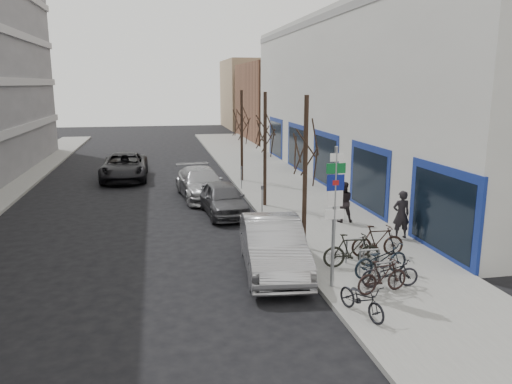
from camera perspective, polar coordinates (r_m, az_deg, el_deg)
name	(u,v)px	position (r m, az deg, el deg)	size (l,w,h in m)	color
ground	(250,298)	(14.27, -0.69, -11.98)	(120.00, 120.00, 0.00)	black
sidewalk_east	(303,205)	(24.50, 5.35, -1.45)	(5.00, 70.00, 0.15)	slate
commercial_building	(467,98)	(34.72, 23.00, 9.89)	(20.00, 32.00, 10.00)	#B7B7B2
brick_building_far	(300,101)	(55.02, 5.02, 10.28)	(12.00, 14.00, 8.00)	brown
tan_building_far	(273,94)	(69.64, 1.92, 11.14)	(13.00, 12.00, 9.00)	#937A5B
highway_sign_pole	(334,209)	(14.07, 8.96, -1.89)	(0.55, 0.10, 4.20)	gray
bike_rack	(369,259)	(15.64, 12.82, -7.48)	(0.66, 2.26, 0.83)	gray
tree_near	(306,137)	(17.13, 5.72, 6.31)	(1.80, 1.80, 5.50)	black
tree_mid	(265,122)	(23.40, 1.04, 7.95)	(1.80, 1.80, 5.50)	black
tree_far	(242,114)	(29.77, -1.66, 8.87)	(1.80, 1.80, 5.50)	black
meter_front	(295,232)	(17.16, 4.54, -4.52)	(0.10, 0.08, 1.27)	gray
meter_mid	(262,197)	(22.33, 0.71, -0.53)	(0.10, 0.08, 1.27)	gray
meter_back	(242,175)	(27.62, -1.67, 1.95)	(0.10, 0.08, 1.27)	gray
bike_near_left	(362,297)	(13.02, 12.02, -11.60)	(0.50, 1.65, 1.01)	black
bike_near_right	(382,276)	(14.45, 14.25, -9.29)	(0.49, 1.64, 0.99)	black
bike_mid_curb	(381,257)	(15.65, 14.10, -7.19)	(0.59, 1.96, 1.19)	black
bike_mid_inner	(352,250)	(16.15, 10.88, -6.54)	(0.55, 1.86, 1.13)	black
bike_far_curb	(390,270)	(14.91, 15.09, -8.61)	(0.50, 1.67, 1.02)	black
bike_far_inner	(378,241)	(17.31, 13.74, -5.41)	(0.55, 1.84, 1.12)	black
parked_car_front	(273,246)	(15.89, 1.95, -6.14)	(1.79, 5.14, 1.69)	#98989D
parked_car_mid	(223,199)	(22.72, -3.77, -0.78)	(1.75, 4.35, 1.48)	#48484D
parked_car_back	(201,183)	(26.25, -6.31, 1.01)	(2.17, 5.33, 1.55)	#97979B
lane_car	(125,167)	(32.10, -14.79, 2.82)	(2.73, 5.91, 1.64)	black
pedestrian_near	(401,214)	(19.49, 16.26, -2.48)	(0.67, 0.44, 1.83)	black
pedestrian_far	(343,202)	(21.24, 9.93, -1.09)	(0.64, 0.44, 1.74)	black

